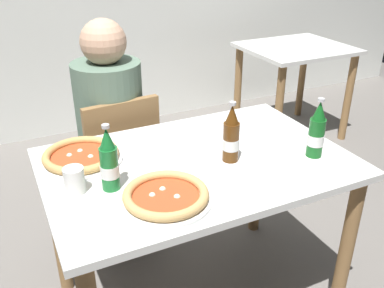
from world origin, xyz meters
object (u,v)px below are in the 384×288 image
at_px(beer_bottle_right, 109,163).
at_px(paper_cup, 74,180).
at_px(dining_table_background, 294,66).
at_px(pizza_margherita_near, 166,196).
at_px(pizza_marinara_far, 81,156).
at_px(napkin_with_cutlery, 264,121).
at_px(dining_table_main, 197,185).
at_px(diner_seated, 112,140).
at_px(chair_behind_table, 118,161).
at_px(beer_bottle_center, 231,136).
at_px(beer_bottle_left, 317,132).

bearing_deg(beer_bottle_right, paper_cup, 166.10).
xyz_separation_m(dining_table_background, pizza_margherita_near, (-1.75, -1.54, 0.18)).
xyz_separation_m(pizza_marinara_far, napkin_with_cutlery, (0.87, 0.01, -0.02)).
bearing_deg(napkin_with_cutlery, dining_table_main, -155.96).
bearing_deg(napkin_with_cutlery, diner_seated, 143.75).
distance_m(chair_behind_table, pizza_margherita_near, 0.87).
height_order(dining_table_main, diner_seated, diner_seated).
bearing_deg(beer_bottle_center, napkin_with_cutlery, 37.41).
bearing_deg(chair_behind_table, pizza_margherita_near, 80.84).
xyz_separation_m(dining_table_main, paper_cup, (-0.49, -0.02, 0.16)).
xyz_separation_m(diner_seated, paper_cup, (-0.32, -0.68, 0.21)).
height_order(pizza_marinara_far, beer_bottle_center, beer_bottle_center).
distance_m(dining_table_background, beer_bottle_right, 2.36).
bearing_deg(beer_bottle_right, dining_table_main, 7.87).
relative_size(beer_bottle_left, beer_bottle_center, 1.00).
bearing_deg(pizza_margherita_near, beer_bottle_right, 131.59).
xyz_separation_m(chair_behind_table, dining_table_background, (1.69, 0.72, 0.11)).
distance_m(beer_bottle_right, paper_cup, 0.14).
xyz_separation_m(pizza_margherita_near, beer_bottle_left, (0.67, 0.04, 0.08)).
xyz_separation_m(pizza_marinara_far, paper_cup, (-0.07, -0.22, 0.03)).
bearing_deg(napkin_with_cutlery, dining_table_background, 46.33).
distance_m(dining_table_main, napkin_with_cutlery, 0.51).
distance_m(dining_table_main, pizza_margherita_near, 0.34).
bearing_deg(beer_bottle_left, napkin_with_cutlery, 88.43).
relative_size(pizza_marinara_far, beer_bottle_left, 1.32).
relative_size(beer_bottle_left, napkin_with_cutlery, 1.17).
xyz_separation_m(dining_table_main, beer_bottle_left, (0.44, -0.17, 0.22)).
relative_size(diner_seated, napkin_with_cutlery, 5.75).
height_order(pizza_margherita_near, napkin_with_cutlery, pizza_margherita_near).
xyz_separation_m(diner_seated, beer_bottle_left, (0.61, -0.83, 0.27)).
height_order(dining_table_background, pizza_marinara_far, pizza_marinara_far).
relative_size(dining_table_main, diner_seated, 0.99).
bearing_deg(napkin_with_cutlery, beer_bottle_center, -142.59).
bearing_deg(diner_seated, chair_behind_table, -82.99).
relative_size(diner_seated, pizza_margherita_near, 3.82).
relative_size(beer_bottle_left, beer_bottle_right, 1.00).
xyz_separation_m(dining_table_main, beer_bottle_center, (0.12, -0.05, 0.22)).
bearing_deg(paper_cup, diner_seated, 65.16).
xyz_separation_m(beer_bottle_right, napkin_with_cutlery, (0.82, 0.25, -0.10)).
bearing_deg(dining_table_main, pizza_marinara_far, 154.78).
height_order(dining_table_main, chair_behind_table, chair_behind_table).
bearing_deg(beer_bottle_center, pizza_margherita_near, -155.27).
bearing_deg(pizza_marinara_far, pizza_margherita_near, -64.61).
height_order(beer_bottle_left, beer_bottle_center, same).
distance_m(dining_table_background, pizza_marinara_far, 2.26).
xyz_separation_m(diner_seated, pizza_margherita_near, (-0.05, -0.87, 0.19)).
distance_m(dining_table_main, chair_behind_table, 0.65).
relative_size(dining_table_main, beer_bottle_left, 4.86).
relative_size(chair_behind_table, beer_bottle_center, 3.44).
relative_size(dining_table_main, paper_cup, 12.63).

